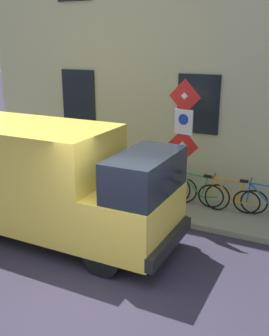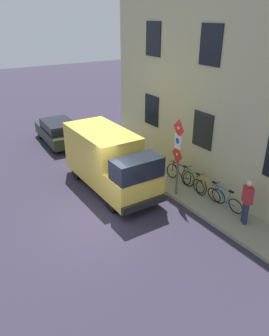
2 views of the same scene
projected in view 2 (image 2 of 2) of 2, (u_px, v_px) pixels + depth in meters
name	position (u px, v px, depth m)	size (l,w,h in m)	color
ground_plane	(101.00, 220.00, 12.40)	(80.00, 80.00, 0.00)	#2D2738
sidewalk_slab	(184.00, 190.00, 14.38)	(1.65, 15.26, 0.14)	gray
building_facade	(213.00, 93.00, 13.20)	(0.75, 13.26, 8.32)	#B7B48A
sign_post_stacked	(178.00, 149.00, 13.06)	(0.18, 0.56, 3.16)	#474C47
delivery_van	(109.00, 160.00, 14.22)	(2.01, 5.33, 2.50)	yellow
parked_hatchback	(59.00, 131.00, 19.42)	(1.96, 4.09, 1.38)	black
bicycle_blue	(224.00, 199.00, 12.78)	(0.46, 1.72, 0.89)	black
bicycle_orange	(208.00, 190.00, 13.46)	(0.46, 1.72, 0.89)	black
bicycle_green	(193.00, 182.00, 14.13)	(0.46, 1.72, 0.89)	black
bicycle_black	(180.00, 174.00, 14.80)	(0.46, 1.72, 0.89)	black
pedestrian	(247.00, 200.00, 11.63)	(0.42, 0.48, 1.72)	#262B47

